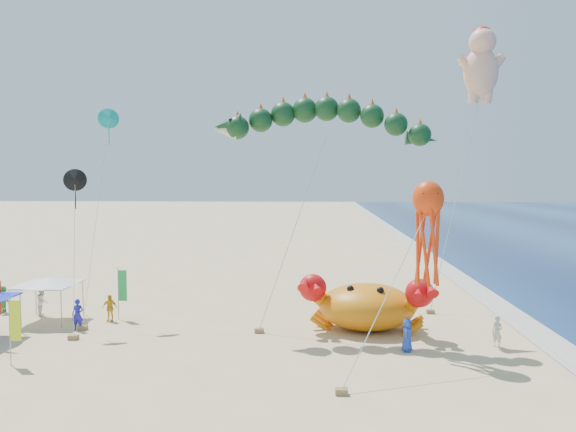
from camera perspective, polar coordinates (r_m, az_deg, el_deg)
The scene contains 10 objects.
ground at distance 31.16m, azimuth 3.58°, elevation -12.29°, with size 320.00×320.00×0.00m, color #D1B784.
foam_strip at distance 33.56m, azimuth 24.98°, elevation -11.46°, with size 320.00×320.00×0.00m, color silver.
crab_inflatable at distance 32.68m, azimuth 8.04°, elevation -8.94°, with size 7.45×5.56×3.26m.
dragon_kite at distance 32.14m, azimuth 3.58°, elevation 9.01°, with size 12.39×2.76×12.90m.
cherub_kite at distance 42.24m, azimuth 19.03°, elevation 14.47°, with size 5.47×5.42×19.01m.
octopus_kite at distance 28.20m, azimuth 13.96°, elevation -0.94°, with size 5.44×6.39×8.56m.
canopy_white at distance 37.00m, azimuth -23.26°, elevation -6.11°, with size 3.61×3.61×2.71m.
feather_flags at distance 33.48m, azimuth -24.41°, elevation -7.95°, with size 6.32×8.49×3.20m.
beachgoers at distance 34.10m, azimuth -18.61°, elevation -9.58°, with size 30.14×10.51×1.80m.
small_kites at distance 35.35m, azimuth -24.11°, elevation 2.33°, with size 8.21×9.22×13.07m.
Camera 1 is at (-0.49, -29.89, 8.79)m, focal length 35.00 mm.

